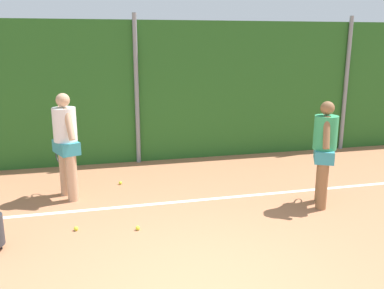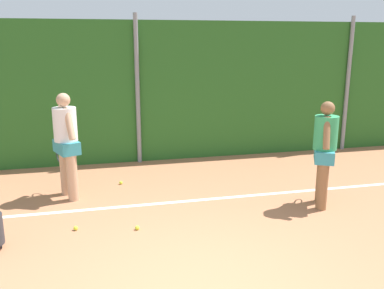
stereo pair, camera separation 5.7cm
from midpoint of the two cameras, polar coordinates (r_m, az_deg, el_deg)
name	(u,v)px [view 2 (the right image)]	position (r m, az deg, el deg)	size (l,w,h in m)	color
ground_plane	(168,233)	(6.32, -3.06, -11.96)	(28.24, 28.24, 0.00)	#B2704C
hedge_fence_backdrop	(137,93)	(9.70, -7.37, 7.03)	(18.35, 0.25, 3.20)	#286023
fence_post_center	(138,90)	(9.52, -7.27, 7.34)	(0.10, 0.10, 3.35)	gray
fence_post_right	(348,85)	(11.35, 20.60, 7.63)	(0.10, 0.10, 3.35)	gray
court_baseline_paint	(156,204)	(7.36, -4.66, -8.06)	(13.41, 0.10, 0.01)	white
player_foreground_near	(324,149)	(7.32, 17.85, -0.53)	(0.52, 0.77, 1.80)	#8C603D
player_midcourt	(66,140)	(7.66, -16.61, 0.57)	(0.51, 0.78, 1.89)	tan
tennis_ball_0	(137,228)	(6.44, -7.24, -11.22)	(0.07, 0.07, 0.07)	#CCDB33
tennis_ball_1	(121,183)	(8.40, -9.50, -5.16)	(0.07, 0.07, 0.07)	#CCDB33
tennis_ball_4	(76,228)	(6.61, -15.36, -10.95)	(0.07, 0.07, 0.07)	#CCDB33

